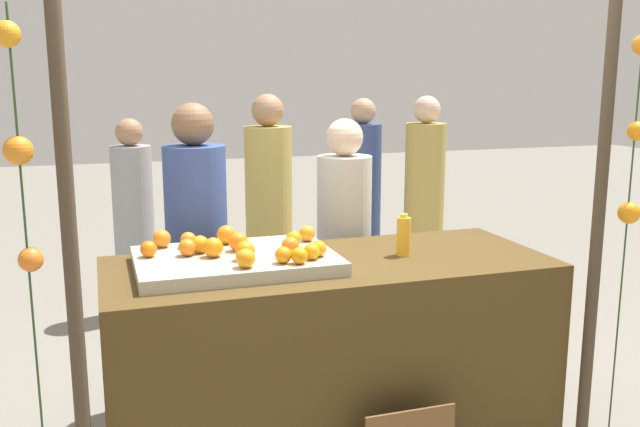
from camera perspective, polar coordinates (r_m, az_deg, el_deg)
The scene contains 30 objects.
stall_counter at distance 3.42m, azimuth 0.79°, elevation -11.49°, with size 2.09×0.84×0.93m, color #4C3819.
orange_tray at distance 3.18m, azimuth -6.94°, elevation -3.88°, with size 0.89×0.62×0.06m, color #B2AD99.
orange_0 at distance 3.22m, azimuth -6.74°, elevation -2.32°, with size 0.09×0.09×0.09m, color orange.
orange_1 at distance 3.17m, azimuth -10.86°, elevation -2.76°, with size 0.08×0.08×0.08m, color orange.
orange_2 at distance 3.39m, azimuth -1.08°, elevation -1.64°, with size 0.08×0.08×0.08m, color orange.
orange_3 at distance 3.13m, azimuth -8.77°, elevation -2.77°, with size 0.09×0.09×0.09m, color orange.
orange_4 at distance 2.94m, azimuth -6.13°, elevation -3.68°, with size 0.08×0.08×0.08m, color orange.
orange_5 at distance 3.00m, azimuth -3.03°, elevation -3.43°, with size 0.07×0.07×0.07m, color orange.
orange_6 at distance 3.05m, azimuth -0.69°, elevation -3.14°, with size 0.07×0.07×0.07m, color orange.
orange_7 at distance 3.19m, azimuth -13.91°, elevation -2.86°, with size 0.07×0.07×0.07m, color orange.
orange_8 at distance 3.15m, azimuth -2.45°, elevation -2.64°, with size 0.08×0.08×0.08m, color orange.
orange_9 at distance 3.06m, azimuth -6.18°, elevation -3.06°, with size 0.09×0.09×0.09m, color orange.
orange_10 at distance 3.35m, azimuth -12.88°, elevation -2.02°, with size 0.09×0.09×0.09m, color orange.
orange_11 at distance 2.99m, azimuth -1.69°, elevation -3.49°, with size 0.07×0.07×0.07m, color orange.
orange_12 at distance 3.21m, azimuth -9.83°, elevation -2.51°, with size 0.08×0.08×0.08m, color orange.
orange_13 at distance 3.32m, azimuth -10.77°, elevation -2.16°, with size 0.08×0.08×0.08m, color orange.
orange_14 at distance 3.11m, azimuth -0.14°, elevation -2.89°, with size 0.07×0.07×0.07m, color orange.
orange_15 at distance 3.37m, azimuth -7.72°, elevation -1.73°, with size 0.09×0.09×0.09m, color orange.
orange_16 at distance 3.29m, azimuth -2.16°, elevation -2.10°, with size 0.07×0.07×0.07m, color orange.
juice_bottle at distance 3.37m, azimuth 6.87°, elevation -1.84°, with size 0.07×0.07×0.21m.
vendor_left at distance 3.83m, azimuth -10.00°, elevation -4.36°, with size 0.33×0.33×1.65m.
vendor_right at distance 4.03m, azimuth 1.96°, elevation -4.06°, with size 0.31×0.31×1.56m.
crowd_person_0 at distance 5.78m, azimuth 8.54°, elevation 0.88°, with size 0.33×0.33×1.63m.
crowd_person_1 at distance 5.35m, azimuth -15.01°, elevation -0.96°, with size 0.30×0.30×1.49m.
crowd_person_2 at distance 6.01m, azimuth 3.48°, elevation 1.26°, with size 0.32×0.32×1.60m.
crowd_person_3 at distance 4.97m, azimuth -4.20°, elevation -0.53°, with size 0.33×0.33×1.67m.
canopy_post_left at distance 2.61m, azimuth -19.75°, elevation -3.83°, with size 0.06×0.06×2.28m, color #473828.
canopy_post_right at distance 3.37m, azimuth 21.88°, elevation -0.66°, with size 0.06×0.06×2.28m, color #473828.
garland_strand_left at distance 2.49m, azimuth -23.48°, elevation 4.34°, with size 0.10×0.10×2.02m.
garland_strand_right at distance 3.40m, azimuth 24.47°, elevation 5.31°, with size 0.10×0.10×2.02m.
Camera 1 is at (-1.02, -2.99, 1.79)m, focal length 38.96 mm.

